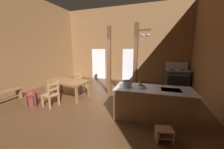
# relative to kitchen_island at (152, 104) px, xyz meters

# --- Properties ---
(ground_plane) EXTENTS (8.58, 9.23, 0.10)m
(ground_plane) POSITION_rel_kitchen_island_xyz_m (-2.03, 0.27, -0.51)
(ground_plane) COLOR #4C301C
(wall_back) EXTENTS (8.58, 0.14, 4.65)m
(wall_back) POSITION_rel_kitchen_island_xyz_m (-2.03, 4.55, 1.86)
(wall_back) COLOR brown
(wall_back) RESTS_ON ground_plane
(wall_left) EXTENTS (0.14, 9.23, 4.65)m
(wall_left) POSITION_rel_kitchen_island_xyz_m (-5.99, 0.27, 1.86)
(wall_left) COLOR brown
(wall_left) RESTS_ON ground_plane
(glazed_door_back_left) EXTENTS (1.00, 0.01, 2.05)m
(glazed_door_back_left) POSITION_rel_kitchen_island_xyz_m (-3.78, 4.48, 0.56)
(glazed_door_back_left) COLOR white
(glazed_door_back_left) RESTS_ON ground_plane
(glazed_panel_back_right) EXTENTS (0.84, 0.01, 2.05)m
(glazed_panel_back_right) POSITION_rel_kitchen_island_xyz_m (-1.64, 4.48, 0.56)
(glazed_panel_back_right) COLOR white
(glazed_panel_back_right) RESTS_ON ground_plane
(kitchen_island) EXTENTS (2.19, 1.03, 0.93)m
(kitchen_island) POSITION_rel_kitchen_island_xyz_m (0.00, 0.00, 0.00)
(kitchen_island) COLOR brown
(kitchen_island) RESTS_ON ground_plane
(stove_range) EXTENTS (1.19, 0.89, 1.32)m
(stove_range) POSITION_rel_kitchen_island_xyz_m (1.14, 3.93, 0.02)
(stove_range) COLOR #323232
(stove_range) RESTS_ON ground_plane
(support_post_with_pot_rack) EXTENTS (0.60, 0.24, 3.00)m
(support_post_with_pot_rack) POSITION_rel_kitchen_island_xyz_m (-0.71, 1.31, 1.14)
(support_post_with_pot_rack) COLOR brown
(support_post_with_pot_rack) RESTS_ON ground_plane
(support_post_center) EXTENTS (0.14, 0.14, 3.00)m
(support_post_center) POSITION_rel_kitchen_island_xyz_m (-1.96, 1.68, 1.04)
(support_post_center) COLOR brown
(support_post_center) RESTS_ON ground_plane
(step_stool) EXTENTS (0.41, 0.35, 0.30)m
(step_stool) POSITION_rel_kitchen_island_xyz_m (0.31, -0.93, -0.29)
(step_stool) COLOR #9E7044
(step_stool) RESTS_ON ground_plane
(dining_table) EXTENTS (1.78, 1.06, 0.74)m
(dining_table) POSITION_rel_kitchen_island_xyz_m (-3.46, 0.63, 0.19)
(dining_table) COLOR brown
(dining_table) RESTS_ON ground_plane
(ladderback_chair_near_window) EXTENTS (0.53, 0.53, 0.95)m
(ladderback_chair_near_window) POSITION_rel_kitchen_island_xyz_m (-3.43, 1.52, -0.01)
(ladderback_chair_near_window) COLOR #9E7044
(ladderback_chair_near_window) RESTS_ON ground_plane
(ladderback_chair_by_post) EXTENTS (0.50, 0.50, 0.95)m
(ladderback_chair_by_post) POSITION_rel_kitchen_island_xyz_m (-3.45, -0.31, -0.01)
(ladderback_chair_by_post) COLOR #9E7044
(ladderback_chair_by_post) RESTS_ON ground_plane
(bench_along_left_wall) EXTENTS (0.42, 1.58, 0.44)m
(bench_along_left_wall) POSITION_rel_kitchen_island_xyz_m (-5.39, -0.81, -0.16)
(bench_along_left_wall) COLOR brown
(bench_along_left_wall) RESTS_ON ground_plane
(backpack) EXTENTS (0.39, 0.38, 0.60)m
(backpack) POSITION_rel_kitchen_island_xyz_m (-4.10, -0.56, -0.15)
(backpack) COLOR maroon
(backpack) RESTS_ON ground_plane
(stockpot_on_counter) EXTENTS (0.35, 0.28, 0.20)m
(stockpot_on_counter) POSITION_rel_kitchen_island_xyz_m (-0.73, -0.13, 0.57)
(stockpot_on_counter) COLOR #A8AAB2
(stockpot_on_counter) RESTS_ON kitchen_island
(mixing_bowl_on_counter) EXTENTS (0.23, 0.23, 0.08)m
(mixing_bowl_on_counter) POSITION_rel_kitchen_island_xyz_m (-0.32, -0.09, 0.51)
(mixing_bowl_on_counter) COLOR silver
(mixing_bowl_on_counter) RESTS_ON kitchen_island
(bottle_tall_on_counter) EXTENTS (0.07, 0.07, 0.25)m
(bottle_tall_on_counter) POSITION_rel_kitchen_island_xyz_m (-0.37, 0.12, 0.57)
(bottle_tall_on_counter) COLOR brown
(bottle_tall_on_counter) RESTS_ON kitchen_island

